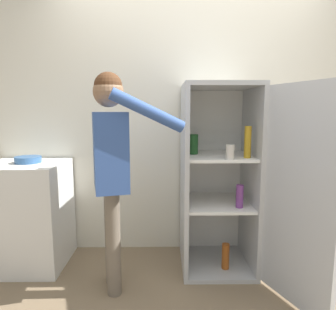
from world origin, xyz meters
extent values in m
plane|color=#7A664C|center=(0.00, 0.00, 0.00)|extent=(12.00, 12.00, 0.00)
cube|color=silver|center=(0.00, 0.98, 1.27)|extent=(7.00, 0.06, 2.55)
cube|color=#B7BABC|center=(0.20, 0.61, 0.02)|extent=(0.60, 0.64, 0.04)
cube|color=#B7BABC|center=(0.20, 0.61, 1.55)|extent=(0.60, 0.64, 0.04)
cube|color=white|center=(0.20, 0.91, 0.78)|extent=(0.60, 0.03, 1.50)
cube|color=#B7BABC|center=(-0.08, 0.61, 0.78)|extent=(0.04, 0.64, 1.50)
cube|color=#B7BABC|center=(0.49, 0.61, 0.78)|extent=(0.04, 0.64, 1.50)
cube|color=white|center=(0.20, 0.61, 0.56)|extent=(0.53, 0.57, 0.02)
cube|color=white|center=(0.20, 0.61, 0.97)|extent=(0.53, 0.57, 0.02)
cube|color=#B7BABC|center=(0.64, 0.02, 0.78)|extent=(0.27, 0.58, 1.50)
cylinder|color=#9E4C19|center=(0.26, 0.47, 0.14)|extent=(0.06, 0.06, 0.22)
cylinder|color=#B78C1E|center=(0.40, 0.43, 1.11)|extent=(0.05, 0.05, 0.25)
cylinder|color=beige|center=(0.25, 0.37, 1.04)|extent=(0.06, 0.06, 0.11)
cylinder|color=#1E5123|center=(-0.01, 0.66, 1.07)|extent=(0.09, 0.09, 0.17)
cylinder|color=#723884|center=(0.35, 0.44, 0.67)|extent=(0.06, 0.06, 0.19)
cylinder|color=#726656|center=(-0.67, 0.34, 0.39)|extent=(0.10, 0.10, 0.79)
cylinder|color=#726656|center=(-0.63, 0.18, 0.39)|extent=(0.10, 0.10, 0.79)
cube|color=#335193|center=(-0.65, 0.26, 1.06)|extent=(0.32, 0.45, 0.56)
sphere|color=#8C6647|center=(-0.65, 0.26, 1.48)|extent=(0.22, 0.22, 0.22)
sphere|color=#4C2D19|center=(-0.65, 0.26, 1.52)|extent=(0.20, 0.20, 0.20)
cylinder|color=#335193|center=(-0.70, 0.48, 1.04)|extent=(0.08, 0.08, 0.52)
cylinder|color=#335193|center=(-0.36, 0.10, 1.35)|extent=(0.51, 0.21, 0.30)
cube|color=white|center=(-1.46, 0.63, 0.45)|extent=(0.66, 0.59, 0.91)
cylinder|color=#335B8E|center=(-1.42, 0.66, 0.94)|extent=(0.22, 0.22, 0.05)
camera|label=1|loc=(-0.25, -1.89, 1.35)|focal=32.00mm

